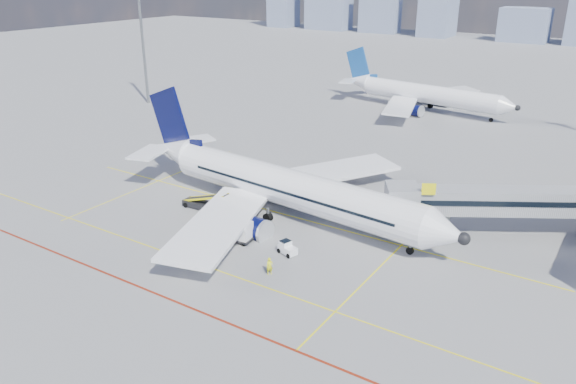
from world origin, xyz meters
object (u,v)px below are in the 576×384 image
object	(u,v)px
baggage_tug	(287,248)
belt_loader	(201,203)
ramp_worker	(270,266)
second_aircraft	(422,94)
cargo_dolly	(234,230)
main_aircraft	(279,185)

from	to	relation	value
baggage_tug	belt_loader	xyz separation A→B (m)	(-14.43, 3.92, 0.00)
ramp_worker	second_aircraft	bearing A→B (deg)	48.58
belt_loader	second_aircraft	bearing A→B (deg)	84.05
cargo_dolly	ramp_worker	distance (m)	7.96
second_aircraft	ramp_worker	xyz separation A→B (m)	(11.30, -68.80, -2.38)
baggage_tug	ramp_worker	distance (m)	4.28
main_aircraft	cargo_dolly	bearing A→B (deg)	-82.69
ramp_worker	belt_loader	bearing A→B (deg)	101.28
cargo_dolly	baggage_tug	bearing A→B (deg)	-2.46
main_aircraft	cargo_dolly	world-z (taller)	main_aircraft
cargo_dolly	belt_loader	xyz separation A→B (m)	(-8.26, 4.37, -0.54)
baggage_tug	cargo_dolly	size ratio (longest dim) A/B	0.52
second_aircraft	cargo_dolly	bearing A→B (deg)	-77.67
main_aircraft	second_aircraft	bearing A→B (deg)	99.83
second_aircraft	baggage_tug	world-z (taller)	second_aircraft
belt_loader	main_aircraft	bearing A→B (deg)	25.46
ramp_worker	baggage_tug	bearing A→B (deg)	50.66
cargo_dolly	second_aircraft	bearing A→B (deg)	87.13
main_aircraft	belt_loader	xyz separation A→B (m)	(-8.02, -4.20, -2.57)
cargo_dolly	belt_loader	world-z (taller)	belt_loader
second_aircraft	baggage_tug	xyz separation A→B (m)	(10.45, -64.60, -2.58)
cargo_dolly	main_aircraft	bearing A→B (deg)	84.94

